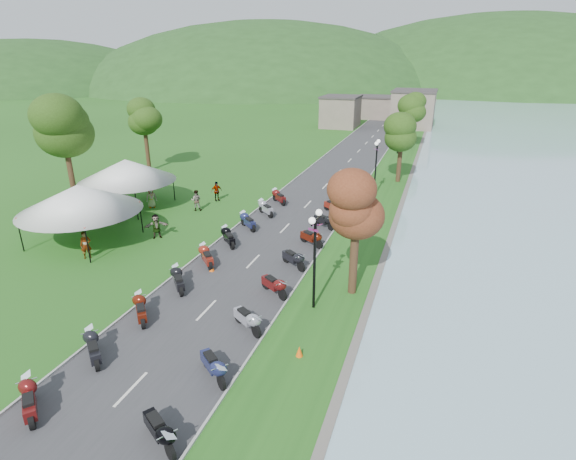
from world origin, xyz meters
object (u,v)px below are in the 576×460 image
(vendor_tent_main, at_px, (82,214))
(pedestrian_a, at_px, (88,258))
(pedestrian_b, at_px, (197,210))
(pedestrian_c, at_px, (118,223))

(vendor_tent_main, height_order, pedestrian_a, vendor_tent_main)
(pedestrian_b, bearing_deg, pedestrian_a, 57.03)
(vendor_tent_main, distance_m, pedestrian_c, 4.29)
(pedestrian_b, distance_m, pedestrian_c, 6.21)
(vendor_tent_main, relative_size, pedestrian_a, 3.01)
(pedestrian_a, relative_size, pedestrian_b, 1.02)
(pedestrian_b, bearing_deg, pedestrian_c, 23.51)
(pedestrian_a, relative_size, pedestrian_c, 0.92)
(pedestrian_b, height_order, pedestrian_c, pedestrian_c)
(pedestrian_c, bearing_deg, vendor_tent_main, -0.63)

